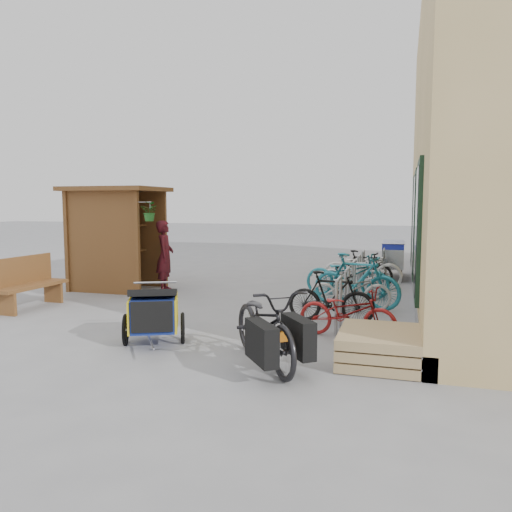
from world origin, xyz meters
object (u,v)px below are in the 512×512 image
(kiosk, at_px, (113,224))
(person_kiosk, at_px, (165,256))
(bike_6, at_px, (362,268))
(pallet_stack, at_px, (379,347))
(bench, at_px, (27,282))
(child_trailer, at_px, (154,311))
(bike_3, at_px, (356,281))
(bike_7, at_px, (363,268))
(cargo_bike, at_px, (266,326))
(bike_4, at_px, (347,275))
(bike_2, at_px, (350,289))
(bike_1, at_px, (331,297))
(shopping_carts, at_px, (393,256))
(bike_5, at_px, (352,275))
(bike_0, at_px, (347,312))

(kiosk, xyz_separation_m, person_kiosk, (1.25, 0.15, -0.74))
(bike_6, bearing_deg, pallet_stack, -175.11)
(bench, xyz_separation_m, person_kiosk, (1.65, 2.54, 0.30))
(child_trailer, relative_size, person_kiosk, 0.90)
(bike_3, bearing_deg, kiosk, 100.15)
(bike_6, bearing_deg, bike_7, -0.10)
(bench, xyz_separation_m, cargo_bike, (5.32, -1.97, -0.01))
(cargo_bike, height_order, bike_4, cargo_bike)
(person_kiosk, height_order, bike_2, person_kiosk)
(bike_7, bearing_deg, bike_6, -167.22)
(bike_1, xyz_separation_m, bike_4, (0.00, 2.45, 0.04))
(bike_4, bearing_deg, pallet_stack, -160.89)
(bike_3, distance_m, bike_6, 2.27)
(kiosk, bearing_deg, bike_2, -8.04)
(cargo_bike, xyz_separation_m, bike_6, (0.69, 6.10, -0.01))
(shopping_carts, bearing_deg, bike_4, -105.42)
(child_trailer, relative_size, bike_2, 0.96)
(pallet_stack, height_order, person_kiosk, person_kiosk)
(pallet_stack, relative_size, bench, 0.75)
(person_kiosk, bearing_deg, shopping_carts, -71.46)
(shopping_carts, xyz_separation_m, bike_4, (-0.89, -3.23, -0.12))
(shopping_carts, bearing_deg, person_kiosk, -144.34)
(shopping_carts, height_order, bike_4, shopping_carts)
(pallet_stack, height_order, bike_7, bike_7)
(bench, bearing_deg, child_trailer, -21.37)
(child_trailer, bearing_deg, kiosk, 104.25)
(child_trailer, bearing_deg, pallet_stack, -23.87)
(pallet_stack, distance_m, child_trailer, 3.18)
(shopping_carts, relative_size, child_trailer, 1.31)
(bike_3, distance_m, bike_5, 1.32)
(bike_1, bearing_deg, bike_2, -7.68)
(bike_0, distance_m, bike_6, 4.55)
(bench, bearing_deg, cargo_bike, -18.59)
(shopping_carts, relative_size, bike_1, 1.31)
(cargo_bike, relative_size, bike_4, 1.07)
(cargo_bike, xyz_separation_m, bike_5, (0.56, 5.13, -0.05))
(person_kiosk, distance_m, bike_3, 4.49)
(shopping_carts, distance_m, cargo_bike, 8.24)
(bike_0, bearing_deg, bike_1, 34.84)
(cargo_bike, distance_m, bike_4, 4.92)
(child_trailer, distance_m, bike_7, 6.49)
(pallet_stack, xyz_separation_m, bike_5, (-0.80, 4.63, 0.24))
(bike_5, bearing_deg, bike_0, -178.00)
(child_trailer, height_order, bike_1, bike_1)
(kiosk, relative_size, cargo_bike, 1.28)
(bike_5, bearing_deg, bike_4, 157.21)
(bike_4, height_order, bike_6, bike_6)
(pallet_stack, relative_size, bike_5, 0.81)
(bench, xyz_separation_m, bike_5, (5.88, 3.16, -0.06))
(bike_7, bearing_deg, cargo_bike, -175.05)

